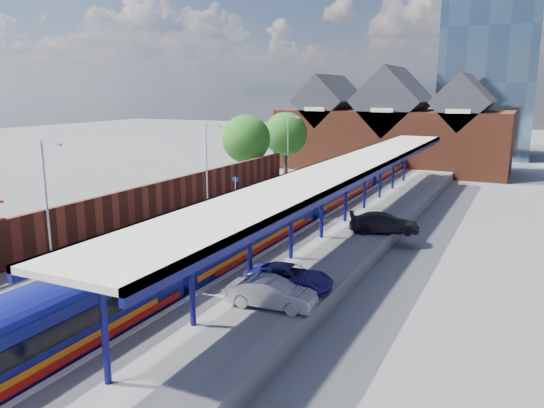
# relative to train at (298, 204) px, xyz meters

# --- Properties ---
(ground) EXTENTS (240.00, 240.00, 0.00)m
(ground) POSITION_rel_train_xyz_m (-1.49, 7.86, -2.12)
(ground) COLOR #5B5B5E
(ground) RESTS_ON ground
(ballast_bed) EXTENTS (6.00, 76.00, 0.06)m
(ballast_bed) POSITION_rel_train_xyz_m (-1.49, -2.14, -2.09)
(ballast_bed) COLOR #473D33
(ballast_bed) RESTS_ON ground
(rails) EXTENTS (4.51, 76.00, 0.14)m
(rails) POSITION_rel_train_xyz_m (-1.49, -2.14, -2.00)
(rails) COLOR slate
(rails) RESTS_ON ground
(left_platform) EXTENTS (5.00, 76.00, 1.00)m
(left_platform) POSITION_rel_train_xyz_m (-6.99, -2.14, -1.62)
(left_platform) COLOR #565659
(left_platform) RESTS_ON ground
(right_platform) EXTENTS (6.00, 76.00, 1.00)m
(right_platform) POSITION_rel_train_xyz_m (4.51, -2.14, -1.62)
(right_platform) COLOR #565659
(right_platform) RESTS_ON ground
(coping_left) EXTENTS (0.30, 76.00, 0.05)m
(coping_left) POSITION_rel_train_xyz_m (-4.64, -2.14, -1.10)
(coping_left) COLOR silver
(coping_left) RESTS_ON left_platform
(coping_right) EXTENTS (0.30, 76.00, 0.05)m
(coping_right) POSITION_rel_train_xyz_m (1.66, -2.14, -1.10)
(coping_right) COLOR silver
(coping_right) RESTS_ON right_platform
(yellow_line) EXTENTS (0.14, 76.00, 0.01)m
(yellow_line) POSITION_rel_train_xyz_m (-5.24, -2.14, -1.12)
(yellow_line) COLOR yellow
(yellow_line) RESTS_ON left_platform
(train) EXTENTS (2.91, 65.92, 3.45)m
(train) POSITION_rel_train_xyz_m (0.00, 0.00, 0.00)
(train) COLOR #0C0F58
(train) RESTS_ON ground
(canopy) EXTENTS (4.50, 52.00, 4.48)m
(canopy) POSITION_rel_train_xyz_m (3.99, -0.19, 3.13)
(canopy) COLOR #0E0E53
(canopy) RESTS_ON right_platform
(lamp_post_b) EXTENTS (1.48, 0.18, 7.00)m
(lamp_post_b) POSITION_rel_train_xyz_m (-7.86, -16.14, 2.87)
(lamp_post_b) COLOR #A5A8AA
(lamp_post_b) RESTS_ON left_platform
(lamp_post_c) EXTENTS (1.48, 0.18, 7.00)m
(lamp_post_c) POSITION_rel_train_xyz_m (-7.86, -0.14, 2.87)
(lamp_post_c) COLOR #A5A8AA
(lamp_post_c) RESTS_ON left_platform
(lamp_post_d) EXTENTS (1.48, 0.18, 7.00)m
(lamp_post_d) POSITION_rel_train_xyz_m (-7.86, 15.86, 2.87)
(lamp_post_d) COLOR #A5A8AA
(lamp_post_d) RESTS_ON left_platform
(platform_sign) EXTENTS (0.55, 0.08, 2.50)m
(platform_sign) POSITION_rel_train_xyz_m (-6.49, 1.86, 0.57)
(platform_sign) COLOR #A5A8AA
(platform_sign) RESTS_ON left_platform
(brick_wall) EXTENTS (0.35, 50.00, 3.86)m
(brick_wall) POSITION_rel_train_xyz_m (-9.59, -8.60, 0.33)
(brick_wall) COLOR #5F2A19
(brick_wall) RESTS_ON left_platform
(station_building) EXTENTS (30.00, 12.12, 13.78)m
(station_building) POSITION_rel_train_xyz_m (-1.49, 35.86, 3.33)
(station_building) COLOR #5F2A19
(station_building) RESTS_ON ground
(glass_tower) EXTENTS (14.20, 14.20, 40.30)m
(glass_tower) POSITION_rel_train_xyz_m (8.51, 57.86, 18.08)
(glass_tower) COLOR slate
(glass_tower) RESTS_ON ground
(tree_near) EXTENTS (5.20, 5.20, 8.10)m
(tree_near) POSITION_rel_train_xyz_m (-11.84, 13.76, 3.23)
(tree_near) COLOR #382314
(tree_near) RESTS_ON ground
(tree_far) EXTENTS (5.20, 5.20, 8.10)m
(tree_far) POSITION_rel_train_xyz_m (-10.84, 21.76, 3.23)
(tree_far) COLOR #382314
(tree_far) RESTS_ON ground
(parked_car_silver) EXTENTS (4.15, 1.77, 1.33)m
(parked_car_silver) POSITION_rel_train_xyz_m (5.63, -16.01, -0.46)
(parked_car_silver) COLOR #B3B4B8
(parked_car_silver) RESTS_ON right_platform
(parked_car_dark) EXTENTS (5.12, 3.42, 1.38)m
(parked_car_dark) POSITION_rel_train_xyz_m (6.92, -1.06, -0.43)
(parked_car_dark) COLOR black
(parked_car_dark) RESTS_ON right_platform
(parked_car_blue) EXTENTS (4.50, 2.32, 1.21)m
(parked_car_blue) POSITION_rel_train_xyz_m (5.40, -13.60, -0.51)
(parked_car_blue) COLOR navy
(parked_car_blue) RESTS_ON right_platform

